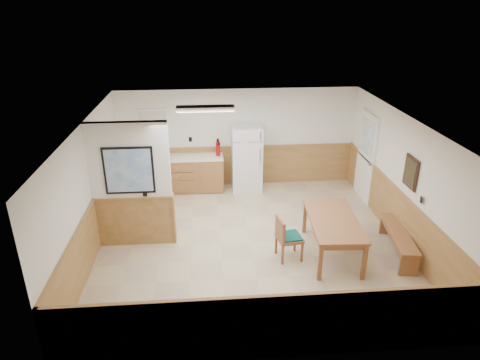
{
  "coord_description": "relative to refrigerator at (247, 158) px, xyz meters",
  "views": [
    {
      "loc": [
        -0.81,
        -7.36,
        4.56
      ],
      "look_at": [
        -0.16,
        0.4,
        1.21
      ],
      "focal_mm": 32.0,
      "sensor_mm": 36.0,
      "label": 1
    }
  ],
  "objects": [
    {
      "name": "soap_bottle",
      "position": [
        -2.32,
        0.04,
        0.17
      ],
      "size": [
        0.07,
        0.07,
        0.22
      ],
      "primitive_type": "cylinder",
      "rotation": [
        0.0,
        0.0,
        0.01
      ],
      "color": "#177F25",
      "rests_on": "kitchen_counter"
    },
    {
      "name": "ground",
      "position": [
        -0.19,
        -2.63,
        -0.84
      ],
      "size": [
        6.0,
        6.0,
        0.0
      ],
      "primitive_type": "plane",
      "color": "tan",
      "rests_on": "ground"
    },
    {
      "name": "refrigerator",
      "position": [
        0.0,
        0.0,
        0.0
      ],
      "size": [
        0.74,
        0.72,
        1.67
      ],
      "rotation": [
        0.0,
        0.0,
        -0.0
      ],
      "color": "white",
      "rests_on": "ground"
    },
    {
      "name": "back_wall",
      "position": [
        -0.19,
        0.37,
        0.41
      ],
      "size": [
        6.0,
        0.02,
        2.5
      ],
      "primitive_type": "cube",
      "color": "white",
      "rests_on": "ground"
    },
    {
      "name": "right_wall",
      "position": [
        2.81,
        -2.63,
        0.41
      ],
      "size": [
        0.02,
        6.0,
        2.5
      ],
      "primitive_type": "cube",
      "color": "white",
      "rests_on": "ground"
    },
    {
      "name": "wainscot_back",
      "position": [
        -0.19,
        0.35,
        -0.34
      ],
      "size": [
        6.0,
        0.04,
        1.0
      ],
      "primitive_type": "cube",
      "color": "#BB804A",
      "rests_on": "ground"
    },
    {
      "name": "ceiling",
      "position": [
        -0.19,
        -2.63,
        1.66
      ],
      "size": [
        6.0,
        6.0,
        0.02
      ],
      "primitive_type": "cube",
      "color": "silver",
      "rests_on": "back_wall"
    },
    {
      "name": "wall_painting",
      "position": [
        2.78,
        -2.93,
        0.71
      ],
      "size": [
        0.04,
        0.5,
        0.6
      ],
      "color": "#341F14",
      "rests_on": "right_wall"
    },
    {
      "name": "kitchen_window",
      "position": [
        -2.29,
        0.35,
        0.71
      ],
      "size": [
        0.8,
        0.04,
        1.0
      ],
      "color": "white",
      "rests_on": "back_wall"
    },
    {
      "name": "left_wall",
      "position": [
        -3.19,
        -2.63,
        0.41
      ],
      "size": [
        0.02,
        6.0,
        2.5
      ],
      "primitive_type": "cube",
      "color": "white",
      "rests_on": "ground"
    },
    {
      "name": "dining_table",
      "position": [
        1.32,
        -3.15,
        -0.18
      ],
      "size": [
        0.99,
        1.82,
        0.75
      ],
      "rotation": [
        0.0,
        0.0,
        -0.06
      ],
      "color": "#9F5F3A",
      "rests_on": "ground"
    },
    {
      "name": "exterior_door",
      "position": [
        2.78,
        -0.73,
        0.22
      ],
      "size": [
        0.07,
        1.02,
        2.15
      ],
      "color": "white",
      "rests_on": "ground"
    },
    {
      "name": "partition_wall",
      "position": [
        -2.44,
        -2.43,
        0.4
      ],
      "size": [
        1.5,
        0.2,
        2.5
      ],
      "color": "white",
      "rests_on": "ground"
    },
    {
      "name": "dining_chair",
      "position": [
        0.4,
        -3.22,
        -0.34
      ],
      "size": [
        0.66,
        0.5,
        0.85
      ],
      "rotation": [
        0.0,
        0.0,
        0.15
      ],
      "color": "#9F5F3A",
      "rests_on": "ground"
    },
    {
      "name": "fire_extinguisher",
      "position": [
        -0.71,
        0.06,
        0.26
      ],
      "size": [
        0.14,
        0.14,
        0.44
      ],
      "rotation": [
        0.0,
        0.0,
        -0.39
      ],
      "color": "#AE0B09",
      "rests_on": "kitchen_counter"
    },
    {
      "name": "fluorescent_fixture",
      "position": [
        -0.99,
        -1.33,
        1.61
      ],
      "size": [
        1.2,
        0.3,
        0.09
      ],
      "color": "white",
      "rests_on": "ceiling"
    },
    {
      "name": "dining_bench",
      "position": [
        2.6,
        -3.23,
        -0.49
      ],
      "size": [
        0.57,
        1.6,
        0.45
      ],
      "rotation": [
        0.0,
        0.0,
        -0.15
      ],
      "color": "#9F5F3A",
      "rests_on": "ground"
    },
    {
      "name": "wainscot_left",
      "position": [
        -3.17,
        -2.63,
        -0.34
      ],
      "size": [
        0.04,
        6.0,
        1.0
      ],
      "primitive_type": "cube",
      "color": "#BB804A",
      "rests_on": "ground"
    },
    {
      "name": "kitchen_counter",
      "position": [
        -1.4,
        0.05,
        -0.38
      ],
      "size": [
        2.2,
        0.61,
        1.0
      ],
      "color": "#9D6B37",
      "rests_on": "ground"
    },
    {
      "name": "wainscot_right",
      "position": [
        2.79,
        -2.63,
        -0.34
      ],
      "size": [
        0.04,
        6.0,
        1.0
      ],
      "primitive_type": "cube",
      "color": "#BB804A",
      "rests_on": "ground"
    }
  ]
}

